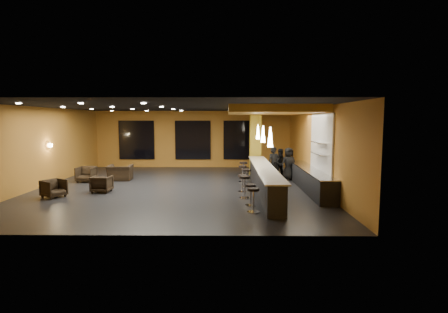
{
  "coord_description": "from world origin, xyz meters",
  "views": [
    {
      "loc": [
        2.18,
        -15.15,
        2.95
      ],
      "look_at": [
        2.0,
        0.5,
        1.3
      ],
      "focal_mm": 28.0,
      "sensor_mm": 36.0,
      "label": 1
    }
  ],
  "objects_px": {
    "pendant_1": "(263,134)",
    "bar_stool_2": "(245,184)",
    "pendant_2": "(258,132)",
    "bar_counter": "(264,180)",
    "pendant_0": "(270,137)",
    "staff_b": "(281,164)",
    "staff_c": "(289,164)",
    "bar_stool_4": "(247,176)",
    "column": "(255,142)",
    "armchair_d": "(120,173)",
    "bar_stool_1": "(250,192)",
    "staff_a": "(274,164)",
    "armchair_b": "(102,184)",
    "armchair_c": "(86,174)",
    "armchair_a": "(54,188)",
    "bar_stool_0": "(253,197)",
    "bar_stool_3": "(242,181)",
    "prep_counter": "(310,179)",
    "bar_stool_5": "(243,172)",
    "bar_stool_6": "(243,168)"
  },
  "relations": [
    {
      "from": "armchair_d",
      "to": "pendant_0",
      "type": "bearing_deg",
      "value": 141.94
    },
    {
      "from": "pendant_2",
      "to": "bar_counter",
      "type": "bearing_deg",
      "value": -90.0
    },
    {
      "from": "armchair_a",
      "to": "armchair_c",
      "type": "height_order",
      "value": "armchair_c"
    },
    {
      "from": "pendant_0",
      "to": "staff_b",
      "type": "xyz_separation_m",
      "value": [
        1.22,
        5.35,
        -1.6
      ]
    },
    {
      "from": "staff_a",
      "to": "bar_stool_3",
      "type": "height_order",
      "value": "staff_a"
    },
    {
      "from": "pendant_1",
      "to": "staff_c",
      "type": "distance_m",
      "value": 3.14
    },
    {
      "from": "bar_counter",
      "to": "staff_b",
      "type": "distance_m",
      "value": 3.57
    },
    {
      "from": "column",
      "to": "bar_stool_5",
      "type": "height_order",
      "value": "column"
    },
    {
      "from": "bar_counter",
      "to": "bar_stool_1",
      "type": "relative_size",
      "value": 10.71
    },
    {
      "from": "pendant_2",
      "to": "bar_stool_0",
      "type": "distance_m",
      "value": 6.55
    },
    {
      "from": "pendant_1",
      "to": "bar_stool_6",
      "type": "relative_size",
      "value": 0.85
    },
    {
      "from": "bar_counter",
      "to": "prep_counter",
      "type": "distance_m",
      "value": 2.06
    },
    {
      "from": "armchair_c",
      "to": "bar_stool_0",
      "type": "relative_size",
      "value": 1.02
    },
    {
      "from": "pendant_2",
      "to": "staff_c",
      "type": "height_order",
      "value": "pendant_2"
    },
    {
      "from": "armchair_d",
      "to": "bar_stool_0",
      "type": "height_order",
      "value": "bar_stool_0"
    },
    {
      "from": "bar_stool_5",
      "to": "bar_stool_2",
      "type": "bearing_deg",
      "value": -91.13
    },
    {
      "from": "staff_b",
      "to": "armchair_c",
      "type": "height_order",
      "value": "staff_b"
    },
    {
      "from": "staff_a",
      "to": "armchair_b",
      "type": "bearing_deg",
      "value": -168.77
    },
    {
      "from": "prep_counter",
      "to": "column",
      "type": "height_order",
      "value": "column"
    },
    {
      "from": "pendant_2",
      "to": "armchair_a",
      "type": "relative_size",
      "value": 0.93
    },
    {
      "from": "bar_counter",
      "to": "pendant_2",
      "type": "distance_m",
      "value": 3.52
    },
    {
      "from": "armchair_b",
      "to": "bar_stool_6",
      "type": "distance_m",
      "value": 6.92
    },
    {
      "from": "armchair_d",
      "to": "bar_stool_5",
      "type": "bearing_deg",
      "value": 171.71
    },
    {
      "from": "prep_counter",
      "to": "staff_c",
      "type": "height_order",
      "value": "staff_c"
    },
    {
      "from": "pendant_2",
      "to": "bar_stool_0",
      "type": "bearing_deg",
      "value": -96.07
    },
    {
      "from": "bar_stool_2",
      "to": "staff_a",
      "type": "bearing_deg",
      "value": 68.27
    },
    {
      "from": "pendant_1",
      "to": "bar_stool_2",
      "type": "height_order",
      "value": "pendant_1"
    },
    {
      "from": "bar_stool_1",
      "to": "column",
      "type": "bearing_deg",
      "value": 84.29
    },
    {
      "from": "staff_a",
      "to": "bar_stool_3",
      "type": "xyz_separation_m",
      "value": [
        -1.67,
        -2.88,
        -0.36
      ]
    },
    {
      "from": "staff_b",
      "to": "armchair_d",
      "type": "bearing_deg",
      "value": -178.46
    },
    {
      "from": "bar_stool_0",
      "to": "bar_stool_3",
      "type": "height_order",
      "value": "bar_stool_0"
    },
    {
      "from": "staff_a",
      "to": "armchair_a",
      "type": "bearing_deg",
      "value": -166.78
    },
    {
      "from": "pendant_0",
      "to": "bar_stool_6",
      "type": "distance_m",
      "value": 5.73
    },
    {
      "from": "column",
      "to": "bar_stool_2",
      "type": "distance_m",
      "value": 6.02
    },
    {
      "from": "bar_stool_2",
      "to": "armchair_a",
      "type": "bearing_deg",
      "value": 179.01
    },
    {
      "from": "staff_c",
      "to": "pendant_1",
      "type": "bearing_deg",
      "value": -140.64
    },
    {
      "from": "column",
      "to": "bar_stool_4",
      "type": "height_order",
      "value": "column"
    },
    {
      "from": "armchair_c",
      "to": "bar_stool_2",
      "type": "xyz_separation_m",
      "value": [
        7.39,
        -3.47,
        0.18
      ]
    },
    {
      "from": "bar_counter",
      "to": "bar_stool_3",
      "type": "height_order",
      "value": "bar_counter"
    },
    {
      "from": "bar_stool_5",
      "to": "bar_stool_6",
      "type": "distance_m",
      "value": 1.21
    },
    {
      "from": "bar_stool_0",
      "to": "pendant_2",
      "type": "bearing_deg",
      "value": 83.93
    },
    {
      "from": "bar_stool_6",
      "to": "pendant_1",
      "type": "bearing_deg",
      "value": -76.68
    },
    {
      "from": "pendant_0",
      "to": "bar_stool_3",
      "type": "xyz_separation_m",
      "value": [
        -0.88,
        1.97,
        -1.89
      ]
    },
    {
      "from": "staff_c",
      "to": "bar_stool_4",
      "type": "bearing_deg",
      "value": -157.86
    },
    {
      "from": "armchair_d",
      "to": "bar_stool_3",
      "type": "relative_size",
      "value": 1.59
    },
    {
      "from": "column",
      "to": "armchair_d",
      "type": "bearing_deg",
      "value": -164.41
    },
    {
      "from": "pendant_1",
      "to": "bar_stool_4",
      "type": "distance_m",
      "value": 2.02
    },
    {
      "from": "pendant_0",
      "to": "armchair_d",
      "type": "distance_m",
      "value": 8.48
    },
    {
      "from": "staff_b",
      "to": "armchair_b",
      "type": "relative_size",
      "value": 2.01
    },
    {
      "from": "staff_a",
      "to": "armchair_b",
      "type": "xyz_separation_m",
      "value": [
        -7.42,
        -3.0,
        -0.47
      ]
    }
  ]
}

